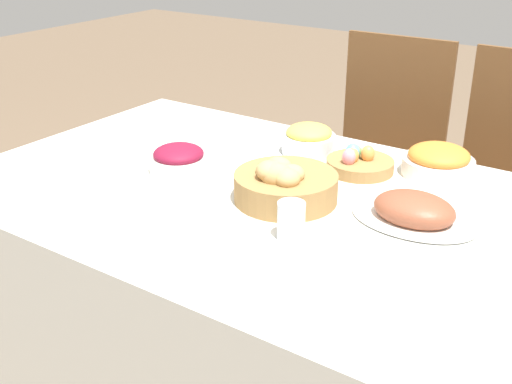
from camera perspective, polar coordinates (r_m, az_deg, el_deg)
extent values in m
cube|color=silver|center=(1.91, 0.64, -10.30)|extent=(1.69, 1.06, 0.74)
cylinder|color=brown|center=(2.49, 3.69, -5.19)|extent=(0.03, 0.03, 0.46)
cylinder|color=brown|center=(2.36, 11.98, -7.63)|extent=(0.03, 0.03, 0.46)
cylinder|color=brown|center=(2.80, 7.64, -1.88)|extent=(0.03, 0.03, 0.46)
cylinder|color=brown|center=(2.68, 15.11, -3.83)|extent=(0.03, 0.03, 0.46)
cube|color=brown|center=(2.47, 9.99, 0.36)|extent=(0.43, 0.43, 0.02)
cube|color=brown|center=(2.55, 12.29, 7.55)|extent=(0.42, 0.03, 0.53)
cylinder|color=brown|center=(2.33, 13.81, -8.15)|extent=(0.03, 0.03, 0.46)
cylinder|color=brown|center=(2.66, 17.15, -4.36)|extent=(0.03, 0.03, 0.46)
cube|color=brown|center=(2.34, 20.64, -2.35)|extent=(0.43, 0.43, 0.02)
cylinder|color=#9E7542|center=(1.67, 2.66, 0.42)|extent=(0.27, 0.27, 0.07)
ellipsoid|color=tan|center=(1.62, 1.65, 1.73)|extent=(0.07, 0.07, 0.06)
ellipsoid|color=tan|center=(1.61, 1.91, 1.46)|extent=(0.10, 0.10, 0.06)
ellipsoid|color=tan|center=(1.68, 2.05, 2.33)|extent=(0.08, 0.06, 0.05)
ellipsoid|color=tan|center=(1.63, 3.19, 1.61)|extent=(0.08, 0.08, 0.05)
ellipsoid|color=tan|center=(1.66, 1.31, 1.88)|extent=(0.09, 0.09, 0.05)
ellipsoid|color=tan|center=(1.62, 1.10, 1.89)|extent=(0.09, 0.09, 0.05)
ellipsoid|color=tan|center=(1.60, 2.82, 1.21)|extent=(0.07, 0.07, 0.05)
cylinder|color=#9E7542|center=(1.88, 9.23, 2.34)|extent=(0.19, 0.19, 0.03)
ellipsoid|color=#60B2E0|center=(1.88, 8.57, 3.52)|extent=(0.04, 0.04, 0.05)
ellipsoid|color=pink|center=(1.84, 8.25, 3.07)|extent=(0.04, 0.04, 0.05)
ellipsoid|color=#F29E4C|center=(1.88, 9.91, 3.37)|extent=(0.04, 0.04, 0.05)
ellipsoid|color=#F29E4C|center=(1.86, 8.58, 3.21)|extent=(0.04, 0.04, 0.05)
ellipsoid|color=#7FCC7A|center=(1.89, 8.80, 3.57)|extent=(0.04, 0.04, 0.05)
ellipsoid|color=silver|center=(1.62, 13.79, -2.37)|extent=(0.31, 0.22, 0.01)
ellipsoid|color=brown|center=(1.61, 13.88, -1.50)|extent=(0.20, 0.15, 0.08)
cylinder|color=silver|center=(1.87, -6.86, 2.49)|extent=(0.17, 0.17, 0.05)
ellipsoid|color=maroon|center=(1.86, -6.90, 3.40)|extent=(0.15, 0.15, 0.05)
cylinder|color=silver|center=(1.91, 15.84, 2.19)|extent=(0.20, 0.20, 0.05)
ellipsoid|color=orange|center=(1.89, 15.96, 3.17)|extent=(0.17, 0.17, 0.06)
cylinder|color=silver|center=(2.00, 4.70, 4.28)|extent=(0.17, 0.17, 0.06)
ellipsoid|color=#F4DB4C|center=(1.99, 4.74, 5.32)|extent=(0.14, 0.14, 0.05)
cylinder|color=silver|center=(1.50, -7.85, -4.03)|extent=(0.26, 0.26, 0.01)
cube|color=silver|center=(1.60, -12.01, -2.57)|extent=(0.02, 0.17, 0.00)
cube|color=silver|center=(1.41, -3.12, -5.84)|extent=(0.02, 0.17, 0.00)
cube|color=silver|center=(1.40, -2.13, -6.19)|extent=(0.02, 0.17, 0.00)
cylinder|color=silver|center=(1.47, 3.14, -2.58)|extent=(0.06, 0.06, 0.09)
cube|color=silver|center=(1.75, -9.99, 0.54)|extent=(0.10, 0.07, 0.03)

